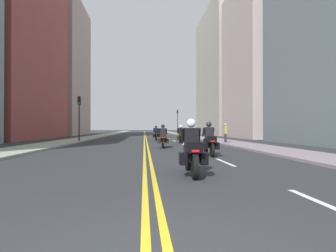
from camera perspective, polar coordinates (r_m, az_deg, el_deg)
name	(u,v)px	position (r m, az deg, el deg)	size (l,w,h in m)	color
ground_plane	(145,135)	(50.45, -4.88, -1.96)	(264.00, 264.00, 0.00)	#2B2D30
sidewalk_left	(104,135)	(50.98, -13.34, -1.87)	(2.87, 144.00, 0.12)	#98A593
sidewalk_right	(185,135)	(51.02, 3.57, -1.88)	(2.87, 144.00, 0.12)	gray
centreline_yellow_inner	(144,135)	(50.45, -5.02, -1.96)	(0.12, 132.00, 0.01)	yellow
centreline_yellow_outer	(146,135)	(50.45, -4.74, -1.96)	(0.12, 132.00, 0.01)	yellow
lane_dashes_white	(171,140)	(31.62, 0.72, -2.87)	(0.14, 56.40, 0.01)	silver
building_left_1	(13,27)	(40.74, -29.74, 17.61)	(8.15, 18.34, 27.86)	#93453F
building_right_1	(258,61)	(40.71, 18.37, 12.80)	(6.65, 12.46, 21.30)	#B4A19E
building_left_2	(64,69)	(58.43, -20.97, 11.12)	(7.18, 15.89, 26.04)	#AE9790
building_right_2	(224,73)	(57.75, 11.74, 10.89)	(7.85, 20.14, 25.35)	#A09F90
motorcycle_0	(192,152)	(7.80, 4.99, -5.53)	(0.78, 2.24, 1.62)	black
motorcycle_1	(209,142)	(13.28, 8.68, -3.31)	(0.77, 2.13, 1.66)	black
motorcycle_2	(163,138)	(18.52, -1.07, -2.56)	(0.77, 2.18, 1.60)	black
motorcycle_3	(181,136)	(23.67, 2.75, -2.11)	(0.78, 2.26, 1.63)	black
motorcycle_4	(156,134)	(29.58, -2.53, -1.73)	(0.77, 2.20, 1.62)	black
traffic_light_near	(79,110)	(27.84, -18.17, 3.12)	(0.28, 0.38, 4.43)	black
traffic_light_far	(177,118)	(53.85, 2.01, 1.71)	(0.28, 0.38, 4.90)	black
pedestrian_0	(225,133)	(23.68, 11.99, -1.49)	(0.28, 0.39, 1.76)	#282331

